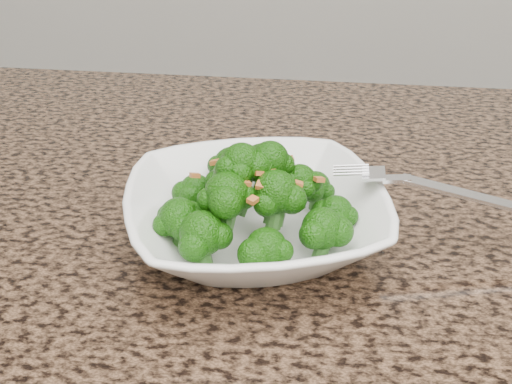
# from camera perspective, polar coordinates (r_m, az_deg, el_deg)

# --- Properties ---
(granite_counter) EXTENTS (1.64, 1.04, 0.03)m
(granite_counter) POSITION_cam_1_polar(r_m,az_deg,el_deg) (0.47, 10.52, -13.21)
(granite_counter) COLOR brown
(granite_counter) RESTS_ON cabinet
(bowl) EXTENTS (0.26, 0.26, 0.05)m
(bowl) POSITION_cam_1_polar(r_m,az_deg,el_deg) (0.53, 0.00, -2.27)
(bowl) COLOR white
(bowl) RESTS_ON granite_counter
(broccoli_pile) EXTENTS (0.19, 0.19, 0.06)m
(broccoli_pile) POSITION_cam_1_polar(r_m,az_deg,el_deg) (0.50, 0.00, 3.35)
(broccoli_pile) COLOR #1A590A
(broccoli_pile) RESTS_ON bowl
(garlic_topping) EXTENTS (0.11, 0.11, 0.01)m
(garlic_topping) POSITION_cam_1_polar(r_m,az_deg,el_deg) (0.49, 0.00, 6.99)
(garlic_topping) COLOR #C06D2F
(garlic_topping) RESTS_ON broccoli_pile
(fork) EXTENTS (0.19, 0.03, 0.01)m
(fork) POSITION_cam_1_polar(r_m,az_deg,el_deg) (0.53, 12.84, 1.12)
(fork) COLOR silver
(fork) RESTS_ON bowl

